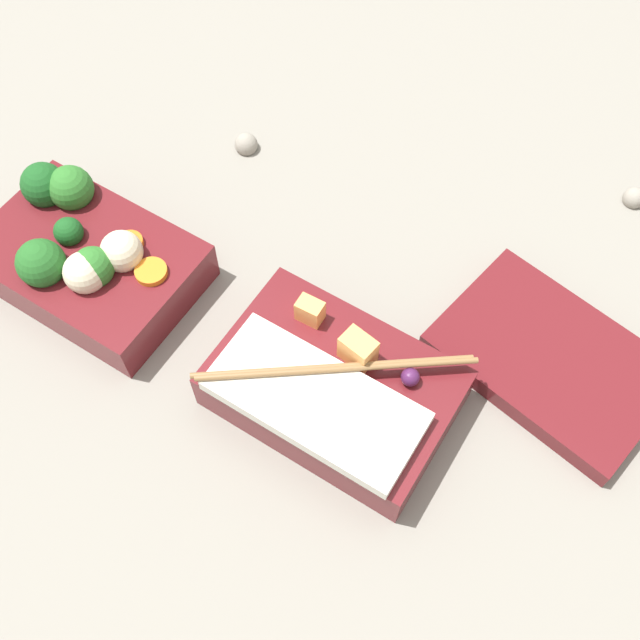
{
  "coord_description": "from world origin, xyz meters",
  "views": [
    {
      "loc": [
        0.26,
        -0.24,
        0.59
      ],
      "look_at": [
        0.09,
        0.04,
        0.04
      ],
      "focal_mm": 42.0,
      "sensor_mm": 36.0,
      "label": 1
    }
  ],
  "objects": [
    {
      "name": "ground_plane",
      "position": [
        0.0,
        0.0,
        0.0
      ],
      "size": [
        3.0,
        3.0,
        0.0
      ],
      "primitive_type": "plane",
      "color": "gray"
    },
    {
      "name": "bento_lid",
      "position": [
        0.27,
        0.13,
        0.01
      ],
      "size": [
        0.21,
        0.16,
        0.02
      ],
      "primitive_type": "cube",
      "rotation": [
        0.0,
        0.0,
        -0.19
      ],
      "color": "maroon",
      "rests_on": "ground_plane"
    },
    {
      "name": "bento_tray_vegetable",
      "position": [
        -0.13,
        -0.01,
        0.03
      ],
      "size": [
        0.2,
        0.13,
        0.08
      ],
      "color": "maroon",
      "rests_on": "ground_plane"
    },
    {
      "name": "pebble_0",
      "position": [
        0.27,
        0.35,
        0.01
      ],
      "size": [
        0.02,
        0.02,
        0.02
      ],
      "primitive_type": "sphere",
      "color": "gray",
      "rests_on": "ground_plane"
    },
    {
      "name": "pebble_1",
      "position": [
        -0.1,
        0.2,
        0.01
      ],
      "size": [
        0.02,
        0.02,
        0.02
      ],
      "primitive_type": "sphere",
      "color": "gray",
      "rests_on": "ground_plane"
    },
    {
      "name": "bento_tray_rice",
      "position": [
        0.13,
        -0.0,
        0.03
      ],
      "size": [
        0.2,
        0.14,
        0.07
      ],
      "color": "maroon",
      "rests_on": "ground_plane"
    }
  ]
}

